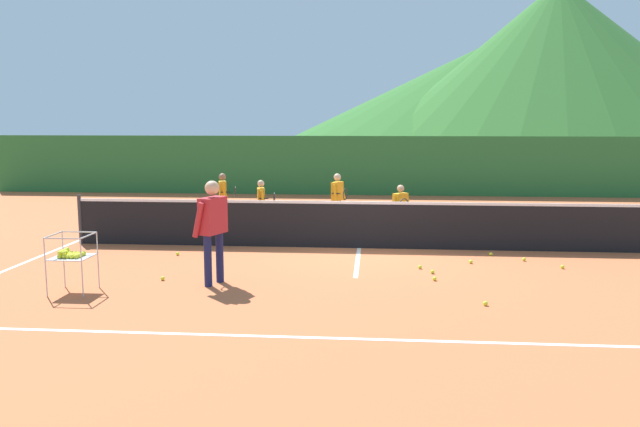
{
  "coord_description": "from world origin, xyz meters",
  "views": [
    {
      "loc": [
        0.28,
        -12.91,
        2.62
      ],
      "look_at": [
        -0.72,
        -1.12,
        0.88
      ],
      "focal_mm": 35.77,
      "sensor_mm": 36.0,
      "label": 1
    }
  ],
  "objects": [
    {
      "name": "ground_plane",
      "position": [
        0.0,
        0.0,
        0.0
      ],
      "size": [
        120.0,
        120.0,
        0.0
      ],
      "primitive_type": "plane",
      "color": "#BC6038"
    },
    {
      "name": "line_baseline_near",
      "position": [
        0.0,
        -5.52,
        0.0
      ],
      "size": [
        12.3,
        0.08,
        0.01
      ],
      "primitive_type": "cube",
      "color": "white",
      "rests_on": "ground"
    },
    {
      "name": "line_baseline_far",
      "position": [
        0.0,
        5.57,
        0.0
      ],
      "size": [
        12.3,
        0.08,
        0.01
      ],
      "primitive_type": "cube",
      "color": "white",
      "rests_on": "ground"
    },
    {
      "name": "line_sideline_west",
      "position": [
        -6.15,
        0.0,
        0.0
      ],
      "size": [
        0.08,
        11.09,
        0.01
      ],
      "primitive_type": "cube",
      "color": "white",
      "rests_on": "ground"
    },
    {
      "name": "line_service_center",
      "position": [
        0.0,
        0.0,
        0.0
      ],
      "size": [
        0.08,
        5.05,
        0.01
      ],
      "primitive_type": "cube",
      "color": "white",
      "rests_on": "ground"
    },
    {
      "name": "tennis_net",
      "position": [
        0.0,
        0.0,
        0.5
      ],
      "size": [
        11.97,
        0.08,
        1.05
      ],
      "color": "#333338",
      "rests_on": "ground"
    },
    {
      "name": "instructor",
      "position": [
        -2.26,
        -3.1,
        1.0
      ],
      "size": [
        0.49,
        0.83,
        1.67
      ],
      "color": "#191E4C",
      "rests_on": "ground"
    },
    {
      "name": "student_0",
      "position": [
        -3.5,
        2.8,
        0.78
      ],
      "size": [
        0.54,
        0.55,
        1.29
      ],
      "color": "silver",
      "rests_on": "ground"
    },
    {
      "name": "student_1",
      "position": [
        -2.36,
        1.92,
        0.73
      ],
      "size": [
        0.5,
        0.54,
        1.21
      ],
      "color": "black",
      "rests_on": "ground"
    },
    {
      "name": "student_2",
      "position": [
        -0.6,
        2.64,
        0.79
      ],
      "size": [
        0.42,
        0.7,
        1.32
      ],
      "color": "navy",
      "rests_on": "ground"
    },
    {
      "name": "student_3",
      "position": [
        0.89,
        1.3,
        0.72
      ],
      "size": [
        0.45,
        0.65,
        1.19
      ],
      "color": "navy",
      "rests_on": "ground"
    },
    {
      "name": "ball_cart",
      "position": [
        -4.31,
        -3.77,
        0.59
      ],
      "size": [
        0.58,
        0.58,
        0.9
      ],
      "color": "#B7B7BC",
      "rests_on": "ground"
    },
    {
      "name": "tennis_ball_0",
      "position": [
        1.12,
        -1.76,
        0.03
      ],
      "size": [
        0.07,
        0.07,
        0.07
      ],
      "primitive_type": "sphere",
      "color": "yellow",
      "rests_on": "ground"
    },
    {
      "name": "tennis_ball_1",
      "position": [
        -3.52,
        -1.01,
        0.03
      ],
      "size": [
        0.07,
        0.07,
        0.07
      ],
      "primitive_type": "sphere",
      "color": "yellow",
      "rests_on": "ground"
    },
    {
      "name": "tennis_ball_2",
      "position": [
        1.31,
        -2.11,
        0.03
      ],
      "size": [
        0.07,
        0.07,
        0.07
      ],
      "primitive_type": "sphere",
      "color": "yellow",
      "rests_on": "ground"
    },
    {
      "name": "tennis_ball_3",
      "position": [
        1.3,
        -2.59,
        0.03
      ],
      "size": [
        0.07,
        0.07,
        0.07
      ],
      "primitive_type": "sphere",
      "color": "yellow",
      "rests_on": "ground"
    },
    {
      "name": "tennis_ball_4",
      "position": [
        3.11,
        -0.96,
        0.03
      ],
      "size": [
        0.07,
        0.07,
        0.07
      ],
      "primitive_type": "sphere",
      "color": "yellow",
      "rests_on": "ground"
    },
    {
      "name": "tennis_ball_5",
      "position": [
        2.57,
        -0.53,
        0.03
      ],
      "size": [
        0.07,
        0.07,
        0.07
      ],
      "primitive_type": "sphere",
      "color": "yellow",
      "rests_on": "ground"
    },
    {
      "name": "tennis_ball_6",
      "position": [
        1.89,
        -3.97,
        0.03
      ],
      "size": [
        0.07,
        0.07,
        0.07
      ],
      "primitive_type": "sphere",
      "color": "yellow",
      "rests_on": "ground"
    },
    {
      "name": "tennis_ball_7",
      "position": [
        2.08,
        -1.26,
        0.03
      ],
      "size": [
        0.07,
        0.07,
        0.07
      ],
      "primitive_type": "sphere",
      "color": "yellow",
      "rests_on": "ground"
    },
    {
      "name": "tennis_ball_9",
      "position": [
        -3.17,
        -2.95,
        0.03
      ],
      "size": [
        0.07,
        0.07,
        0.07
      ],
      "primitive_type": "sphere",
      "color": "yellow",
      "rests_on": "ground"
    },
    {
      "name": "tennis_ball_10",
      "position": [
        3.65,
        -1.54,
        0.03
      ],
      "size": [
        0.07,
        0.07,
        0.07
      ],
      "primitive_type": "sphere",
      "color": "yellow",
      "rests_on": "ground"
    },
    {
      "name": "windscreen_fence",
      "position": [
        0.0,
        9.42,
        1.03
      ],
      "size": [
        27.06,
        0.08,
        2.07
      ],
      "primitive_type": "cube",
      "color": "#286B33",
      "rests_on": "ground"
    },
    {
      "name": "hill_0",
      "position": [
        21.68,
        66.65,
        9.38
      ],
      "size": [
        44.54,
        44.54,
        18.75
      ],
      "primitive_type": "cone",
      "color": "#2D6628",
      "rests_on": "ground"
    },
    {
      "name": "hill_1",
      "position": [
        14.03,
        76.03,
        6.05
      ],
      "size": [
        51.4,
        51.4,
        12.1
      ],
      "primitive_type": "cone",
      "color": "#2D6628",
      "rests_on": "ground"
    }
  ]
}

